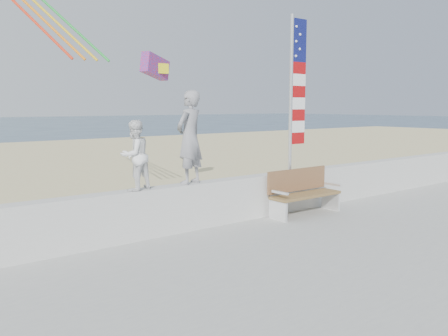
{
  "coord_description": "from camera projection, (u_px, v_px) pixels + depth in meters",
  "views": [
    {
      "loc": [
        -5.52,
        -5.56,
        2.58
      ],
      "look_at": [
        0.2,
        1.8,
        1.35
      ],
      "focal_mm": 38.0,
      "sensor_mm": 36.0,
      "label": 1
    }
  ],
  "objects": [
    {
      "name": "seawall",
      "position": [
        210.0,
        203.0,
        9.53
      ],
      "size": [
        30.0,
        0.35,
        0.9
      ],
      "primitive_type": "cube",
      "color": "silver",
      "rests_on": "boardwalk"
    },
    {
      "name": "adult",
      "position": [
        190.0,
        137.0,
        9.07
      ],
      "size": [
        0.76,
        0.64,
        1.79
      ],
      "primitive_type": "imported",
      "rotation": [
        0.0,
        0.0,
        3.51
      ],
      "color": "gray",
      "rests_on": "seawall"
    },
    {
      "name": "sand",
      "position": [
        81.0,
        186.0,
        15.09
      ],
      "size": [
        90.0,
        40.0,
        0.08
      ],
      "primitive_type": "cube",
      "color": "beige",
      "rests_on": "ground"
    },
    {
      "name": "flag",
      "position": [
        295.0,
        87.0,
        10.68
      ],
      "size": [
        0.5,
        0.08,
        3.5
      ],
      "color": "silver",
      "rests_on": "seawall"
    },
    {
      "name": "parafoil_kite",
      "position": [
        156.0,
        67.0,
        12.13
      ],
      "size": [
        1.01,
        0.65,
        0.68
      ],
      "color": "red",
      "rests_on": "ground"
    },
    {
      "name": "child",
      "position": [
        135.0,
        155.0,
        8.39
      ],
      "size": [
        0.72,
        0.63,
        1.25
      ],
      "primitive_type": "imported",
      "rotation": [
        0.0,
        0.0,
        3.43
      ],
      "color": "white",
      "rests_on": "seawall"
    },
    {
      "name": "ground",
      "position": [
        280.0,
        258.0,
        8.05
      ],
      "size": [
        220.0,
        220.0,
        0.0
      ],
      "primitive_type": "plane",
      "color": "#2C4459",
      "rests_on": "ground"
    },
    {
      "name": "bench",
      "position": [
        303.0,
        191.0,
        10.52
      ],
      "size": [
        1.8,
        0.57,
        1.0
      ],
      "color": "olive",
      "rests_on": "boardwalk"
    }
  ]
}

